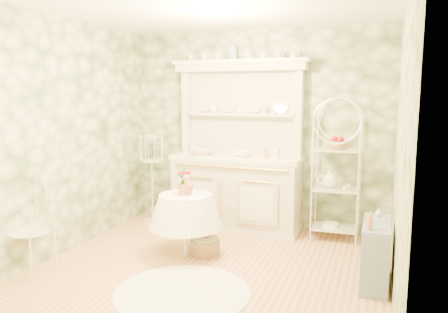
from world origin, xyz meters
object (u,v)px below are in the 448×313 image
(bakers_rack, at_px, (337,171))
(floor_basket, at_px, (205,246))
(kitchen_dresser, at_px, (236,146))
(cafe_chair, at_px, (29,234))
(round_table, at_px, (186,224))
(side_shelf, at_px, (375,256))
(birdcage_stand, at_px, (152,175))

(bakers_rack, bearing_deg, floor_basket, -143.87)
(kitchen_dresser, distance_m, floor_basket, 1.49)
(bakers_rack, distance_m, cafe_chair, 3.60)
(kitchen_dresser, bearing_deg, round_table, -100.39)
(bakers_rack, distance_m, floor_basket, 1.89)
(kitchen_dresser, bearing_deg, floor_basket, -90.86)
(bakers_rack, bearing_deg, side_shelf, -69.98)
(kitchen_dresser, height_order, birdcage_stand, kitchen_dresser)
(round_table, xyz_separation_m, cafe_chair, (-1.27, -1.03, 0.05))
(kitchen_dresser, height_order, cafe_chair, kitchen_dresser)
(kitchen_dresser, distance_m, birdcage_stand, 1.29)
(bakers_rack, xyz_separation_m, side_shelf, (0.51, -1.23, -0.61))
(side_shelf, bearing_deg, bakers_rack, 114.27)
(bakers_rack, bearing_deg, cafe_chair, -144.51)
(kitchen_dresser, height_order, side_shelf, kitchen_dresser)
(cafe_chair, bearing_deg, kitchen_dresser, 77.88)
(bakers_rack, distance_m, side_shelf, 1.46)
(floor_basket, bearing_deg, round_table, -154.19)
(bakers_rack, relative_size, cafe_chair, 2.08)
(cafe_chair, height_order, birdcage_stand, birdcage_stand)
(floor_basket, bearing_deg, kitchen_dresser, 89.14)
(birdcage_stand, height_order, floor_basket, birdcage_stand)
(kitchen_dresser, xyz_separation_m, birdcage_stand, (-1.20, -0.17, -0.45))
(kitchen_dresser, distance_m, side_shelf, 2.36)
(kitchen_dresser, bearing_deg, birdcage_stand, -172.01)
(cafe_chair, bearing_deg, side_shelf, 38.38)
(side_shelf, xyz_separation_m, cafe_chair, (-3.32, -0.98, 0.15))
(side_shelf, bearing_deg, round_table, -179.92)
(cafe_chair, distance_m, birdcage_stand, 2.06)
(kitchen_dresser, relative_size, cafe_chair, 2.69)
(side_shelf, bearing_deg, kitchen_dresser, 148.14)
(round_table, bearing_deg, side_shelf, -1.45)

